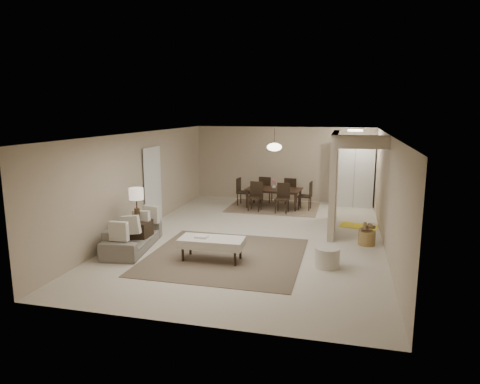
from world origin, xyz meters
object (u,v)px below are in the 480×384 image
(side_table, at_px, (138,234))
(dining_table, at_px, (274,198))
(ottoman_bench, at_px, (212,243))
(round_pouf, at_px, (327,257))
(wicker_basket, at_px, (367,238))
(pantry_cabinet, at_px, (354,174))
(sofa, at_px, (133,236))

(side_table, relative_size, dining_table, 0.35)
(ottoman_bench, relative_size, dining_table, 0.78)
(ottoman_bench, distance_m, round_pouf, 2.33)
(round_pouf, bearing_deg, wicker_basket, 63.79)
(side_table, bearing_deg, round_pouf, -3.52)
(side_table, height_order, wicker_basket, side_table)
(pantry_cabinet, xyz_separation_m, wicker_basket, (0.27, -4.15, -0.89))
(round_pouf, bearing_deg, pantry_cabinet, 84.64)
(pantry_cabinet, xyz_separation_m, ottoman_bench, (-2.86, -6.00, -0.67))
(pantry_cabinet, relative_size, wicker_basket, 5.52)
(ottoman_bench, height_order, side_table, side_table)
(pantry_cabinet, distance_m, side_table, 7.34)
(round_pouf, bearing_deg, ottoman_bench, -175.19)
(sofa, distance_m, round_pouf, 4.26)
(side_table, height_order, dining_table, dining_table)
(pantry_cabinet, relative_size, round_pouf, 4.18)
(sofa, relative_size, side_table, 3.32)
(ottoman_bench, xyz_separation_m, dining_table, (0.41, 5.15, -0.08))
(side_table, xyz_separation_m, round_pouf, (4.20, -0.26, -0.10))
(wicker_basket, bearing_deg, round_pouf, -116.21)
(ottoman_bench, height_order, wicker_basket, ottoman_bench)
(side_table, xyz_separation_m, dining_table, (2.30, 4.70, 0.00))
(round_pouf, distance_m, dining_table, 5.31)
(wicker_basket, bearing_deg, dining_table, 129.56)
(pantry_cabinet, bearing_deg, side_table, -130.56)
(sofa, xyz_separation_m, round_pouf, (4.25, -0.10, -0.09))
(ottoman_bench, distance_m, wicker_basket, 3.65)
(side_table, xyz_separation_m, wicker_basket, (5.02, 1.40, -0.13))
(wicker_basket, xyz_separation_m, dining_table, (-2.72, 3.30, 0.14))
(ottoman_bench, xyz_separation_m, round_pouf, (2.32, 0.20, -0.19))
(pantry_cabinet, relative_size, side_table, 3.54)
(ottoman_bench, bearing_deg, dining_table, 83.66)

